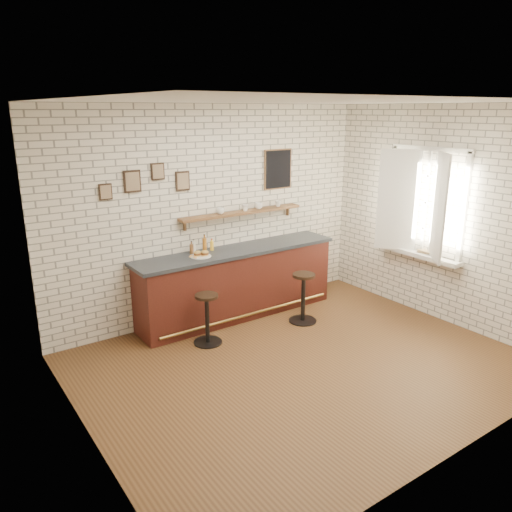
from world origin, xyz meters
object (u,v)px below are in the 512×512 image
object	(u,v)px
ciabatta_sandwich	(201,253)
book_lower	(423,253)
shelf_cup_c	(259,206)
bar_counter	(238,282)
sandwich_plate	(201,256)
book_upper	(423,252)
bitters_bottle_white	(194,248)
condiment_bottle_yellow	(212,245)
bitters_bottle_amber	(205,245)
bar_stool_right	(303,296)
shelf_cup_d	(278,203)
bar_stool_left	(207,317)
shelf_cup_a	(220,211)
bitters_bottle_brown	(192,249)
shelf_cup_b	(245,208)

from	to	relation	value
ciabatta_sandwich	book_lower	xyz separation A→B (m)	(2.80, -1.47, -0.12)
shelf_cup_c	book_lower	bearing A→B (deg)	-108.77
bar_counter	ciabatta_sandwich	bearing A→B (deg)	-176.90
sandwich_plate	book_upper	size ratio (longest dim) A/B	1.16
book_lower	book_upper	size ratio (longest dim) A/B	0.84
bitters_bottle_white	condiment_bottle_yellow	xyz separation A→B (m)	(0.29, 0.00, -0.01)
bar_counter	shelf_cup_c	xyz separation A→B (m)	(0.51, 0.20, 1.04)
bitters_bottle_amber	bar_stool_right	bearing A→B (deg)	-39.23
bitters_bottle_white	bitters_bottle_amber	size ratio (longest dim) A/B	0.82
bar_stool_right	bar_counter	bearing A→B (deg)	131.23
shelf_cup_c	shelf_cup_d	size ratio (longest dim) A/B	1.27
bitters_bottle_amber	bar_stool_right	world-z (taller)	bitters_bottle_amber
book_lower	bar_stool_left	bearing A→B (deg)	146.16
sandwich_plate	bar_counter	bearing A→B (deg)	3.05
bitters_bottle_amber	shelf_cup_a	size ratio (longest dim) A/B	2.15
bitters_bottle_brown	bar_stool_left	world-z (taller)	bitters_bottle_brown
condiment_bottle_yellow	book_lower	distance (m)	3.03
sandwich_plate	bar_stool_right	xyz separation A→B (m)	(1.25, -0.69, -0.63)
bar_stool_right	shelf_cup_d	world-z (taller)	shelf_cup_d
bitters_bottle_amber	shelf_cup_b	world-z (taller)	shelf_cup_b
bitters_bottle_amber	condiment_bottle_yellow	world-z (taller)	bitters_bottle_amber
bar_stool_right	condiment_bottle_yellow	bearing A→B (deg)	137.56
condiment_bottle_yellow	bar_stool_right	world-z (taller)	condiment_bottle_yellow
bitters_bottle_brown	condiment_bottle_yellow	xyz separation A→B (m)	(0.32, 0.00, -0.00)
bar_stool_right	shelf_cup_b	world-z (taller)	shelf_cup_b
book_lower	book_upper	world-z (taller)	book_upper
bar_counter	bitters_bottle_white	size ratio (longest dim) A/B	15.26
shelf_cup_b	book_upper	xyz separation A→B (m)	(1.93, -1.70, -0.59)
book_upper	sandwich_plate	bearing A→B (deg)	155.89
bitters_bottle_white	bitters_bottle_brown	bearing A→B (deg)	180.00
book_lower	book_upper	xyz separation A→B (m)	(0.00, 0.00, 0.02)
ciabatta_sandwich	bitters_bottle_amber	distance (m)	0.25
bitters_bottle_brown	shelf_cup_d	xyz separation A→B (m)	(1.52, 0.05, 0.46)
bar_counter	bar_stool_right	distance (m)	0.97
bar_stool_left	shelf_cup_a	xyz separation A→B (m)	(0.68, 0.75, 1.19)
shelf_cup_d	bar_counter	bearing A→B (deg)	168.21
bitters_bottle_brown	bar_stool_left	bearing A→B (deg)	-104.19
condiment_bottle_yellow	bar_stool_right	size ratio (longest dim) A/B	0.24
condiment_bottle_yellow	ciabatta_sandwich	bearing A→B (deg)	-145.86
bitters_bottle_brown	book_lower	distance (m)	3.30
shelf_cup_b	shelf_cup_d	bearing A→B (deg)	-37.47
bar_stool_left	shelf_cup_d	world-z (taller)	shelf_cup_d
shelf_cup_d	shelf_cup_c	bearing A→B (deg)	155.26
bar_stool_right	book_upper	xyz separation A→B (m)	(1.57, -0.77, 0.58)
shelf_cup_a	book_lower	size ratio (longest dim) A/B	0.56
shelf_cup_d	bitters_bottle_brown	bearing A→B (deg)	157.01
bitters_bottle_white	shelf_cup_c	bearing A→B (deg)	2.37
sandwich_plate	bar_stool_left	xyz separation A→B (m)	(-0.21, -0.52, -0.66)
bitters_bottle_amber	shelf_cup_c	world-z (taller)	shelf_cup_c
bar_counter	book_lower	world-z (taller)	bar_counter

